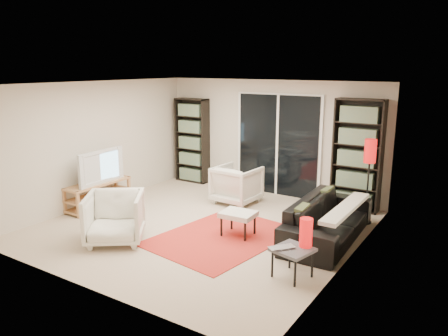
{
  "coord_description": "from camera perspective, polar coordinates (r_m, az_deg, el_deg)",
  "views": [
    {
      "loc": [
        4.13,
        -5.72,
        2.69
      ],
      "look_at": [
        0.25,
        0.3,
        1.0
      ],
      "focal_mm": 35.0,
      "sensor_mm": 36.0,
      "label": 1
    }
  ],
  "objects": [
    {
      "name": "tv_stand",
      "position": [
        8.79,
        -16.09,
        -3.28
      ],
      "size": [
        0.43,
        1.35,
        0.5
      ],
      "color": "tan",
      "rests_on": "floor"
    },
    {
      "name": "floor_lamp",
      "position": [
        7.79,
        18.5,
        1.11
      ],
      "size": [
        0.22,
        0.22,
        1.48
      ],
      "color": "black",
      "rests_on": "floor"
    },
    {
      "name": "wall_left",
      "position": [
        8.88,
        -16.21,
        3.09
      ],
      "size": [
        0.02,
        5.0,
        2.4
      ],
      "primitive_type": "cube",
      "color": "beige",
      "rests_on": "ground"
    },
    {
      "name": "floor",
      "position": [
        7.55,
        -2.86,
        -7.62
      ],
      "size": [
        5.0,
        5.0,
        0.0
      ],
      "primitive_type": "plane",
      "color": "#BDA690",
      "rests_on": "ground"
    },
    {
      "name": "armchair_back",
      "position": [
        8.69,
        1.68,
        -2.17
      ],
      "size": [
        0.84,
        0.87,
        0.75
      ],
      "primitive_type": "imported",
      "rotation": [
        0.0,
        0.0,
        3.09
      ],
      "color": "silver",
      "rests_on": "floor"
    },
    {
      "name": "wall_right",
      "position": [
        6.13,
        16.39,
        -1.34
      ],
      "size": [
        0.02,
        5.0,
        2.4
      ],
      "primitive_type": "cube",
      "color": "beige",
      "rests_on": "ground"
    },
    {
      "name": "laptop",
      "position": [
        5.68,
        7.77,
        -10.46
      ],
      "size": [
        0.38,
        0.41,
        0.03
      ],
      "primitive_type": "imported",
      "rotation": [
        0.0,
        0.0,
        0.91
      ],
      "color": "silver",
      "rests_on": "side_table"
    },
    {
      "name": "rug",
      "position": [
        7.09,
        -0.25,
        -8.96
      ],
      "size": [
        1.97,
        2.47,
        0.01
      ],
      "primitive_type": "cube",
      "rotation": [
        0.0,
        0.0,
        -0.14
      ],
      "color": "red",
      "rests_on": "floor"
    },
    {
      "name": "tv",
      "position": [
        8.64,
        -16.24,
        0.23
      ],
      "size": [
        0.21,
        1.11,
        0.64
      ],
      "primitive_type": "imported",
      "rotation": [
        0.0,
        0.0,
        1.63
      ],
      "color": "black",
      "rests_on": "tv_stand"
    },
    {
      "name": "ceiling",
      "position": [
        7.06,
        -3.08,
        10.91
      ],
      "size": [
        5.0,
        5.0,
        0.02
      ],
      "primitive_type": "cube",
      "color": "white",
      "rests_on": "wall_back"
    },
    {
      "name": "bookshelf_right",
      "position": [
        8.51,
        17.0,
        1.59
      ],
      "size": [
        0.9,
        0.3,
        2.1
      ],
      "color": "black",
      "rests_on": "ground"
    },
    {
      "name": "bookshelf_left",
      "position": [
        10.23,
        -4.2,
        3.6
      ],
      "size": [
        0.8,
        0.3,
        1.95
      ],
      "color": "black",
      "rests_on": "ground"
    },
    {
      "name": "armchair_front",
      "position": [
        6.99,
        -14.09,
        -6.33
      ],
      "size": [
        1.19,
        1.19,
        0.78
      ],
      "primitive_type": "imported",
      "rotation": [
        0.0,
        0.0,
        0.64
      ],
      "color": "silver",
      "rests_on": "floor"
    },
    {
      "name": "sliding_door",
      "position": [
        9.22,
        7.05,
        2.94
      ],
      "size": [
        1.92,
        0.08,
        2.16
      ],
      "color": "white",
      "rests_on": "ground"
    },
    {
      "name": "table_lamp",
      "position": [
        5.77,
        10.67,
        -8.28
      ],
      "size": [
        0.17,
        0.17,
        0.38
      ],
      "primitive_type": "cylinder",
      "color": "red",
      "rests_on": "side_table"
    },
    {
      "name": "wall_back",
      "position": [
        9.31,
        6.06,
        4.01
      ],
      "size": [
        5.0,
        0.02,
        2.4
      ],
      "primitive_type": "cube",
      "color": "beige",
      "rests_on": "ground"
    },
    {
      "name": "sofa",
      "position": [
        7.11,
        13.43,
        -6.54
      ],
      "size": [
        0.95,
        2.24,
        0.65
      ],
      "primitive_type": "imported",
      "rotation": [
        0.0,
        0.0,
        1.61
      ],
      "color": "black",
      "rests_on": "floor"
    },
    {
      "name": "side_table",
      "position": [
        5.78,
        8.97,
        -10.75
      ],
      "size": [
        0.55,
        0.55,
        0.4
      ],
      "color": "#4B4B51",
      "rests_on": "floor"
    },
    {
      "name": "ottoman",
      "position": [
        7.04,
        1.86,
        -6.19
      ],
      "size": [
        0.56,
        0.47,
        0.4
      ],
      "color": "silver",
      "rests_on": "floor"
    },
    {
      "name": "wall_front",
      "position": [
        5.44,
        -18.54,
        -3.32
      ],
      "size": [
        5.0,
        0.02,
        2.4
      ],
      "primitive_type": "cube",
      "color": "beige",
      "rests_on": "ground"
    }
  ]
}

